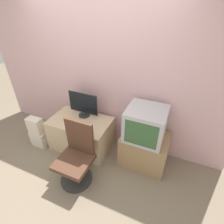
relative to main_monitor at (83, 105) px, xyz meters
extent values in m
plane|color=#7F705B|center=(0.19, -1.07, -0.80)|extent=(12.00, 12.00, 0.00)
cube|color=beige|center=(0.19, 0.26, 0.50)|extent=(4.40, 0.05, 2.60)
cube|color=#CCB289|center=(0.01, -0.16, -0.51)|extent=(1.05, 0.66, 0.58)
cube|color=#A37F56|center=(1.15, -0.09, -0.52)|extent=(0.72, 0.54, 0.56)
cylinder|color=#2D2D2D|center=(0.00, 0.00, -0.21)|extent=(0.20, 0.20, 0.02)
cylinder|color=#2D2D2D|center=(0.00, 0.00, -0.17)|extent=(0.09, 0.09, 0.06)
cube|color=#2D2D2D|center=(0.00, 0.00, 0.03)|extent=(0.55, 0.01, 0.38)
cube|color=black|center=(0.00, 0.00, 0.03)|extent=(0.52, 0.02, 0.35)
cube|color=#2D2D2D|center=(0.00, -0.23, -0.21)|extent=(0.34, 0.11, 0.01)
ellipsoid|color=black|center=(0.22, -0.24, -0.21)|extent=(0.05, 0.04, 0.02)
cube|color=#B7B7BC|center=(1.13, -0.11, 0.01)|extent=(0.56, 0.53, 0.50)
cube|color=#335B33|center=(1.13, -0.37, 0.01)|extent=(0.46, 0.01, 0.39)
cylinder|color=#333333|center=(0.32, -0.84, -0.79)|extent=(0.48, 0.48, 0.03)
cylinder|color=#4C4C51|center=(0.32, -0.84, -0.61)|extent=(0.05, 0.05, 0.33)
cube|color=#513323|center=(0.32, -0.84, -0.41)|extent=(0.48, 0.48, 0.07)
cube|color=#513323|center=(0.32, -0.63, -0.10)|extent=(0.43, 0.05, 0.54)
cube|color=beige|center=(-0.73, -0.47, -0.65)|extent=(0.29, 0.16, 0.30)
cube|color=beige|center=(-0.73, -0.47, -0.35)|extent=(0.27, 0.15, 0.31)
camera|label=1|loc=(1.49, -2.18, 1.54)|focal=28.00mm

